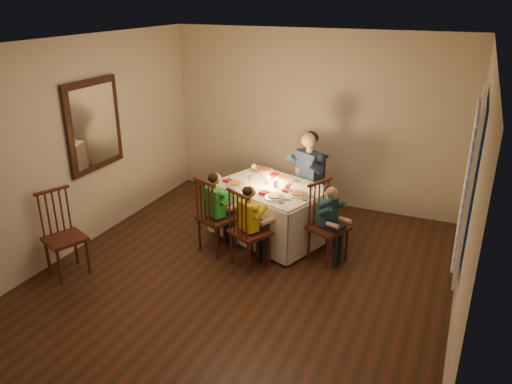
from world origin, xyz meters
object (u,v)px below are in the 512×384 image
at_px(chair_near_right, 250,265).
at_px(adult, 306,220).
at_px(child_yellow, 250,265).
at_px(dining_table, 271,201).
at_px(chair_extra, 70,273).
at_px(chair_adult, 306,220).
at_px(child_teal, 327,260).
at_px(child_green, 218,250).
at_px(serving_bowl, 264,172).
at_px(chair_near_left, 218,250).
at_px(chair_end, 327,260).

xyz_separation_m(chair_near_right, adult, (0.21, 1.48, 0.00)).
bearing_deg(child_yellow, dining_table, -58.23).
xyz_separation_m(chair_extra, child_yellow, (1.86, 1.02, 0.00)).
bearing_deg(adult, chair_adult, 0.00).
distance_m(chair_adult, child_teal, 1.17).
height_order(chair_extra, child_teal, chair_extra).
xyz_separation_m(adult, child_green, (-0.75, -1.29, 0.00)).
distance_m(chair_extra, child_green, 1.79).
xyz_separation_m(child_yellow, serving_bowl, (-0.33, 1.20, 0.76)).
distance_m(chair_near_left, child_green, 0.00).
height_order(chair_end, chair_extra, chair_extra).
relative_size(child_yellow, serving_bowl, 4.42).
bearing_deg(chair_adult, chair_extra, -103.13).
distance_m(chair_near_left, chair_near_right, 0.57).
height_order(chair_near_right, chair_end, same).
height_order(chair_near_left, child_teal, chair_near_left).
height_order(chair_extra, child_yellow, child_yellow).
bearing_deg(chair_near_right, child_yellow, -0.00).
bearing_deg(child_green, chair_extra, 64.82).
relative_size(chair_extra, child_teal, 1.03).
distance_m(dining_table, adult, 0.89).
height_order(chair_extra, serving_bowl, serving_bowl).
xyz_separation_m(chair_near_left, child_teal, (1.36, 0.29, 0.00)).
distance_m(dining_table, child_yellow, 0.96).
bearing_deg(serving_bowl, chair_adult, 27.50).
distance_m(child_green, child_teal, 1.39).
bearing_deg(chair_extra, child_yellow, -38.53).
distance_m(chair_adult, chair_end, 1.17).
xyz_separation_m(chair_adult, chair_end, (0.60, -1.00, 0.00)).
bearing_deg(chair_extra, dining_table, -21.80).
relative_size(chair_extra, serving_bowl, 4.38).
bearing_deg(child_green, chair_near_right, -176.72).
bearing_deg(child_teal, child_yellow, 146.09).
bearing_deg(serving_bowl, dining_table, -55.97).
bearing_deg(child_green, dining_table, -105.40).
xyz_separation_m(dining_table, chair_adult, (0.27, 0.67, -0.52)).
distance_m(chair_adult, chair_extra, 3.24).
bearing_deg(adult, serving_bowl, -126.00).
xyz_separation_m(dining_table, chair_near_right, (0.06, -0.81, -0.52)).
height_order(chair_adult, child_green, child_green).
distance_m(chair_extra, adult, 3.24).
xyz_separation_m(chair_near_left, chair_end, (1.36, 0.29, 0.00)).
bearing_deg(chair_adult, child_green, -93.63).
height_order(chair_near_left, serving_bowl, serving_bowl).
relative_size(chair_extra, child_green, 0.97).
height_order(chair_adult, chair_end, same).
bearing_deg(serving_bowl, chair_near_left, -101.98).
bearing_deg(chair_end, adult, 56.68).
distance_m(child_green, serving_bowl, 1.29).
distance_m(dining_table, child_green, 0.94).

